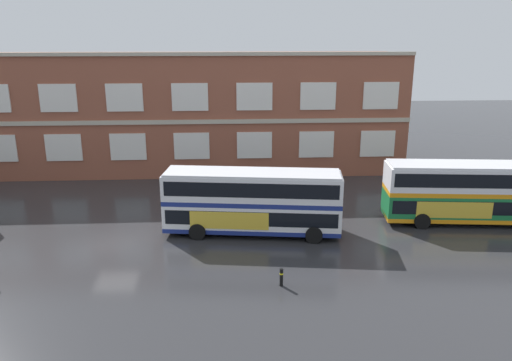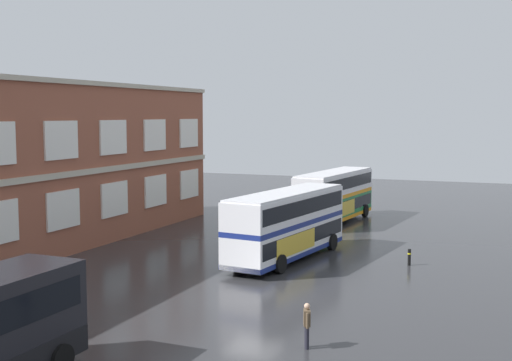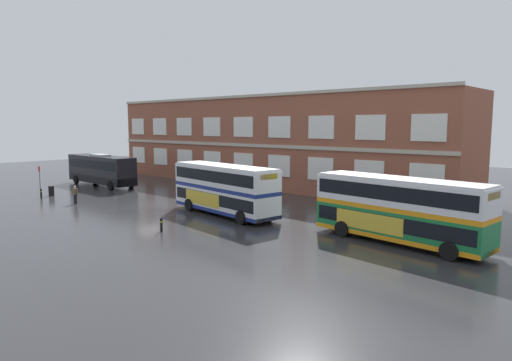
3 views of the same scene
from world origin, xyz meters
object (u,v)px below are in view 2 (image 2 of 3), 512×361
Objects in this scene: double_decker_middle at (335,195)px; safety_bollard_east at (409,257)px; waiting_passenger at (307,324)px; double_decker_near at (287,224)px.

safety_bollard_east is (-13.37, -8.10, -1.66)m from double_decker_middle.
waiting_passenger is (-28.53, -6.83, -1.22)m from double_decker_middle.
safety_bollard_east is at bearing -80.99° from double_decker_near.
double_decker_middle reaches higher than waiting_passenger.
waiting_passenger is 15.22m from safety_bollard_east.
double_decker_middle reaches higher than safety_bollard_east.
double_decker_near and double_decker_middle have the same top height.
safety_bollard_east is (1.11, -7.02, -1.66)m from double_decker_near.
double_decker_middle is at bearing 4.27° from double_decker_near.
double_decker_middle is 15.72m from safety_bollard_east.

